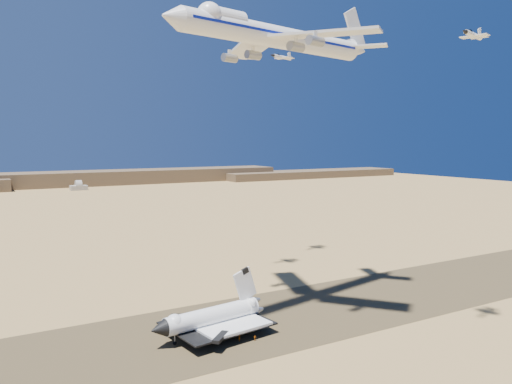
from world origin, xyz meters
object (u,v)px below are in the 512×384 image
crew_b (240,338)px  chase_jet_c (245,57)px  carrier_747 (273,36)px  chase_jet_a (473,35)px  chase_jet_d (282,57)px  shuttle (211,318)px  crew_a (234,334)px  crew_c (255,338)px

crew_b → chase_jet_c: chase_jet_c is taller
carrier_747 → crew_b: (-19.11, -13.60, -88.73)m
carrier_747 → chase_jet_a: bearing=-60.8°
chase_jet_d → carrier_747: bearing=-143.8°
shuttle → chase_jet_a: chase_jet_a is taller
crew_a → crew_c: bearing=-142.7°
shuttle → crew_b: 10.69m
crew_c → chase_jet_d: (61.17, 82.04, 95.70)m
chase_jet_c → chase_jet_d: (29.07, 17.04, 4.78)m
shuttle → chase_jet_c: 110.47m
shuttle → chase_jet_d: 135.79m
crew_b → carrier_747: bearing=-54.7°
carrier_747 → chase_jet_d: 81.39m
carrier_747 → crew_a: bearing=-164.5°
carrier_747 → chase_jet_c: (17.06, 49.65, 2.12)m
carrier_747 → crew_c: (-15.03, -15.35, -88.80)m
carrier_747 → shuttle: bearing=179.9°
shuttle → crew_c: 14.30m
shuttle → crew_a: size_ratio=20.35×
carrier_747 → chase_jet_c: 52.54m
carrier_747 → chase_jet_c: carrier_747 is taller
crew_b → chase_jet_d: 140.89m
crew_a → crew_c: size_ratio=1.13×
shuttle → chase_jet_d: chase_jet_d is taller
crew_a → chase_jet_d: bearing=-39.1°
carrier_747 → crew_b: size_ratio=48.84×
crew_a → crew_b: crew_a is taller
carrier_747 → chase_jet_c: bearing=59.2°
carrier_747 → crew_b: carrier_747 is taller
crew_c → chase_jet_a: 104.10m
chase_jet_a → chase_jet_d: bearing=68.0°
chase_jet_a → chase_jet_c: size_ratio=0.93×
shuttle → crew_b: shuttle is taller
shuttle → crew_b: (4.85, -8.64, -4.03)m
crew_b → chase_jet_a: size_ratio=0.13×
crew_c → chase_jet_c: (32.10, 65.00, 90.92)m
crew_a → chase_jet_d: size_ratio=0.12×
crew_c → chase_jet_a: chase_jet_a is taller
crew_a → chase_jet_c: 114.40m
carrier_747 → crew_b: bearing=-156.4°
shuttle → crew_c: (8.93, -10.39, -4.10)m
chase_jet_a → crew_b: bearing=134.7°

